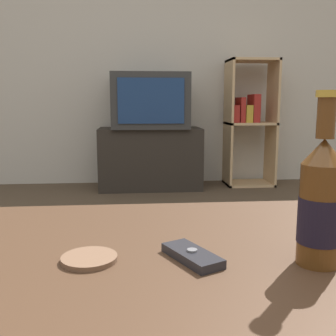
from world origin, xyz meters
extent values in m
cube|color=beige|center=(0.00, 3.02, 1.30)|extent=(8.00, 0.05, 2.60)
cube|color=#422B1C|center=(0.00, 0.00, 0.45)|extent=(1.30, 0.79, 0.04)
cube|color=#28231E|center=(0.17, 2.75, 0.25)|extent=(0.85, 0.40, 0.51)
cube|color=#2D2D2D|center=(0.17, 2.75, 0.73)|extent=(0.62, 0.48, 0.44)
cube|color=navy|center=(0.17, 2.50, 0.73)|extent=(0.51, 0.01, 0.35)
cube|color=tan|center=(0.85, 2.81, 0.54)|extent=(0.02, 0.30, 1.08)
cube|color=tan|center=(1.24, 2.81, 0.54)|extent=(0.02, 0.30, 1.08)
cube|color=tan|center=(1.04, 2.81, 0.01)|extent=(0.41, 0.30, 0.02)
cube|color=tan|center=(1.04, 2.81, 0.54)|extent=(0.41, 0.30, 0.02)
cube|color=tan|center=(1.04, 2.81, 1.07)|extent=(0.41, 0.30, 0.02)
cube|color=maroon|center=(0.89, 2.81, 0.62)|extent=(0.05, 0.21, 0.15)
cube|color=maroon|center=(0.95, 2.81, 0.65)|extent=(0.04, 0.21, 0.21)
cube|color=#B7932D|center=(1.01, 2.81, 0.62)|extent=(0.06, 0.21, 0.15)
cube|color=maroon|center=(1.07, 2.81, 0.67)|extent=(0.06, 0.21, 0.24)
cylinder|color=#563314|center=(0.31, 0.01, 0.55)|extent=(0.06, 0.06, 0.15)
cylinder|color=black|center=(0.31, 0.01, 0.54)|extent=(0.06, 0.06, 0.07)
cone|color=#563314|center=(0.31, 0.01, 0.64)|extent=(0.06, 0.06, 0.04)
cylinder|color=#563314|center=(0.31, 0.01, 0.69)|extent=(0.03, 0.03, 0.06)
cylinder|color=#B79333|center=(0.31, 0.01, 0.72)|extent=(0.03, 0.03, 0.01)
cube|color=#232328|center=(0.12, 0.04, 0.48)|extent=(0.09, 0.12, 0.01)
cylinder|color=slate|center=(0.12, 0.04, 0.49)|extent=(0.02, 0.02, 0.00)
cylinder|color=brown|center=(-0.03, 0.05, 0.48)|extent=(0.09, 0.09, 0.01)
camera|label=1|loc=(0.04, -0.53, 0.71)|focal=42.00mm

